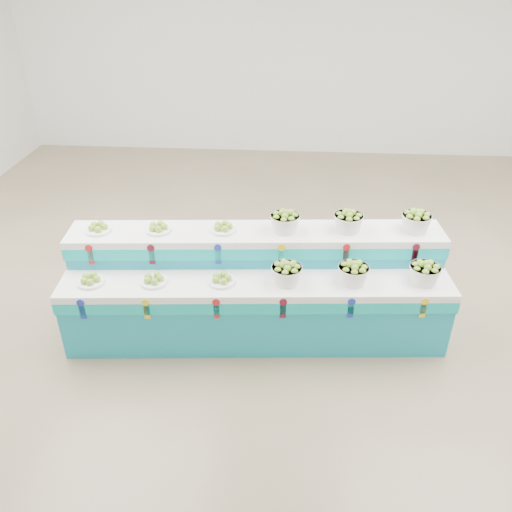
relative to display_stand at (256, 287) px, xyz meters
name	(u,v)px	position (x,y,z in m)	size (l,w,h in m)	color
ground	(283,302)	(0.27, 0.48, -0.51)	(10.00, 10.00, 0.00)	#73654A
back_wall	(294,41)	(0.27, 5.48, 1.49)	(10.00, 10.00, 0.00)	silver
display_stand	(256,287)	(0.00, 0.00, 0.00)	(3.69, 0.95, 1.02)	teal
plate_lower_left	(90,279)	(-1.51, -0.35, 0.26)	(0.25, 0.25, 0.09)	white
plate_lower_mid	(153,279)	(-0.93, -0.30, 0.26)	(0.25, 0.25, 0.09)	white
plate_lower_right	(222,278)	(-0.30, -0.25, 0.26)	(0.25, 0.25, 0.09)	white
basket_lower_left	(287,273)	(0.30, -0.20, 0.31)	(0.28, 0.28, 0.21)	silver
basket_lower_mid	(353,273)	(0.91, -0.16, 0.31)	(0.28, 0.28, 0.21)	silver
basket_lower_right	(424,272)	(1.56, -0.10, 0.31)	(0.28, 0.28, 0.21)	silver
plate_upper_left	(98,227)	(-1.54, 0.10, 0.56)	(0.25, 0.25, 0.09)	white
plate_upper_mid	(158,227)	(-0.96, 0.15, 0.56)	(0.25, 0.25, 0.09)	white
plate_upper_right	(223,227)	(-0.34, 0.20, 0.56)	(0.25, 0.25, 0.09)	white
basket_upper_left	(285,221)	(0.26, 0.25, 0.61)	(0.28, 0.28, 0.21)	silver
basket_upper_mid	(348,221)	(0.87, 0.30, 0.61)	(0.28, 0.28, 0.21)	silver
basket_upper_right	(416,221)	(1.53, 0.35, 0.61)	(0.28, 0.28, 0.21)	silver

